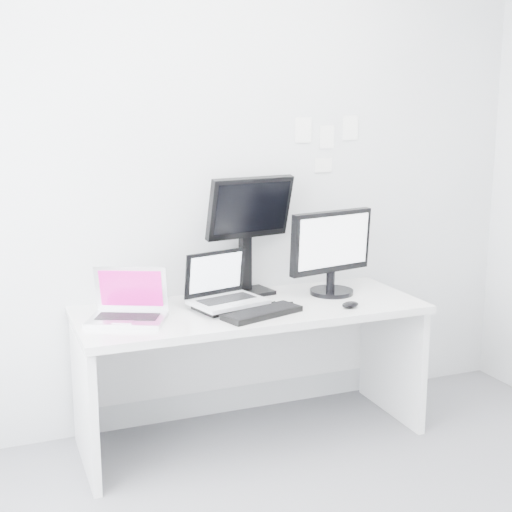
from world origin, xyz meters
The scene contains 13 objects.
back_wall centered at (0.00, 1.60, 1.35)m, with size 3.60×3.60×0.00m, color silver.
desk centered at (0.00, 1.25, 0.36)m, with size 1.80×0.70×0.73m, color silver.
macbook centered at (-0.65, 1.21, 0.86)m, with size 0.36×0.27×0.27m, color silver.
speaker centered at (-0.22, 1.43, 0.81)m, with size 0.08×0.08×0.17m, color black.
dell_laptop centered at (-0.13, 1.24, 0.88)m, with size 0.36×0.28×0.30m, color silver.
rear_monitor centered at (0.07, 1.48, 1.07)m, with size 0.50×0.18×0.67m, color black.
samsung_monitor centered at (0.51, 1.32, 0.97)m, with size 0.53×0.24×0.48m, color black.
keyboard centered at (-0.01, 1.07, 0.74)m, with size 0.42×0.15×0.03m, color black.
mouse centered at (0.47, 1.04, 0.75)m, with size 0.10×0.06×0.03m, color black.
wall_note_0 centered at (0.45, 1.59, 1.62)m, with size 0.10×0.00×0.14m, color white.
wall_note_1 centered at (0.60, 1.59, 1.58)m, with size 0.09×0.00×0.13m, color white.
wall_note_2 centered at (0.75, 1.59, 1.63)m, with size 0.10×0.00×0.14m, color white.
wall_note_3 centered at (0.58, 1.59, 1.42)m, with size 0.11×0.00×0.08m, color white.
Camera 1 is at (-1.27, -2.03, 1.73)m, focal length 49.27 mm.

